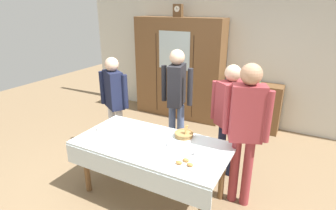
% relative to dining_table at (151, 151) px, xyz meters
% --- Properties ---
extents(ground_plane, '(12.00, 12.00, 0.00)m').
position_rel_dining_table_xyz_m(ground_plane, '(0.00, 0.24, -0.64)').
color(ground_plane, '#846B4C').
rests_on(ground_plane, ground).
extents(back_wall, '(6.40, 0.10, 2.70)m').
position_rel_dining_table_xyz_m(back_wall, '(0.00, 2.89, 0.71)').
color(back_wall, silver).
rests_on(back_wall, ground).
extents(dining_table, '(1.84, 0.95, 0.74)m').
position_rel_dining_table_xyz_m(dining_table, '(0.00, 0.00, 0.00)').
color(dining_table, brown).
rests_on(dining_table, ground).
extents(wall_cabinet, '(1.86, 0.46, 2.05)m').
position_rel_dining_table_xyz_m(wall_cabinet, '(-0.90, 2.59, 0.38)').
color(wall_cabinet, brown).
rests_on(wall_cabinet, ground).
extents(mantel_clock, '(0.18, 0.11, 0.24)m').
position_rel_dining_table_xyz_m(mantel_clock, '(-0.94, 2.59, 1.53)').
color(mantel_clock, brown).
rests_on(mantel_clock, wall_cabinet).
extents(bookshelf_low, '(0.98, 0.35, 0.91)m').
position_rel_dining_table_xyz_m(bookshelf_low, '(0.67, 2.64, -0.19)').
color(bookshelf_low, brown).
rests_on(bookshelf_low, ground).
extents(book_stack, '(0.14, 0.21, 0.06)m').
position_rel_dining_table_xyz_m(book_stack, '(0.67, 2.64, 0.29)').
color(book_stack, '#3D754C').
rests_on(book_stack, bookshelf_low).
extents(tea_cup_back_edge, '(0.13, 0.13, 0.06)m').
position_rel_dining_table_xyz_m(tea_cup_back_edge, '(-0.78, -0.00, 0.13)').
color(tea_cup_back_edge, white).
rests_on(tea_cup_back_edge, dining_table).
extents(tea_cup_mid_left, '(0.13, 0.13, 0.06)m').
position_rel_dining_table_xyz_m(tea_cup_mid_left, '(0.22, 0.07, 0.13)').
color(tea_cup_mid_left, white).
rests_on(tea_cup_mid_left, dining_table).
extents(tea_cup_mid_right, '(0.13, 0.13, 0.06)m').
position_rel_dining_table_xyz_m(tea_cup_mid_right, '(0.59, 0.02, 0.12)').
color(tea_cup_mid_right, white).
rests_on(tea_cup_mid_right, dining_table).
extents(bread_basket, '(0.24, 0.24, 0.16)m').
position_rel_dining_table_xyz_m(bread_basket, '(0.27, 0.36, 0.13)').
color(bread_basket, '#9E7542').
rests_on(bread_basket, dining_table).
extents(pastry_plate, '(0.28, 0.28, 0.05)m').
position_rel_dining_table_xyz_m(pastry_plate, '(0.55, -0.22, 0.11)').
color(pastry_plate, white).
rests_on(pastry_plate, dining_table).
extents(spoon_back_edge, '(0.12, 0.02, 0.01)m').
position_rel_dining_table_xyz_m(spoon_back_edge, '(-0.52, -0.17, 0.10)').
color(spoon_back_edge, silver).
rests_on(spoon_back_edge, dining_table).
extents(spoon_center, '(0.12, 0.02, 0.01)m').
position_rel_dining_table_xyz_m(spoon_center, '(-0.68, 0.23, 0.10)').
color(spoon_center, silver).
rests_on(spoon_center, dining_table).
extents(person_near_right_end, '(0.52, 0.41, 1.59)m').
position_rel_dining_table_xyz_m(person_near_right_end, '(0.67, 0.92, 0.32)').
color(person_near_right_end, '#191E38').
rests_on(person_near_right_end, ground).
extents(person_behind_table_left, '(0.52, 0.36, 1.56)m').
position_rel_dining_table_xyz_m(person_behind_table_left, '(-1.09, 0.70, 0.30)').
color(person_behind_table_left, silver).
rests_on(person_behind_table_left, ground).
extents(person_behind_table_right, '(0.52, 0.39, 1.68)m').
position_rel_dining_table_xyz_m(person_behind_table_right, '(-0.22, 1.12, 0.38)').
color(person_behind_table_right, slate).
rests_on(person_behind_table_right, ground).
extents(person_beside_shelf, '(0.52, 0.32, 1.73)m').
position_rel_dining_table_xyz_m(person_beside_shelf, '(0.99, 0.41, 0.42)').
color(person_beside_shelf, '#933338').
rests_on(person_beside_shelf, ground).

